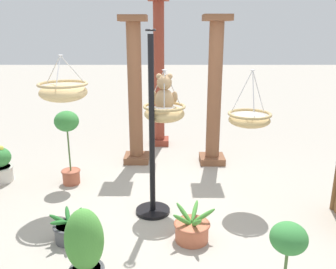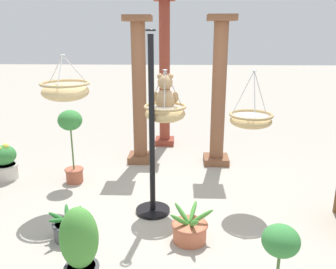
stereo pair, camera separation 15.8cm
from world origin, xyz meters
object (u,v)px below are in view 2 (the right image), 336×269
object	(u,v)px
potted_plant_conical_shrub	(68,228)
hanging_basket_right_low	(251,120)
hanging_basket_with_teddy	(165,112)
greenhouse_pillar_far_back	(139,95)
greenhouse_pillar_right	(165,76)
potted_plant_tall_leafy	(190,229)
hanging_basket_left_high	(65,91)
greenhouse_pillar_left	(219,96)
teddy_bear	(165,95)
display_pole_central	(152,162)
potted_plant_fern_front	(71,138)
potted_plant_bushy_green	(80,246)
potted_plant_small_succulent	(5,162)

from	to	relation	value
potted_plant_conical_shrub	hanging_basket_right_low	bearing A→B (deg)	23.11
hanging_basket_with_teddy	greenhouse_pillar_far_back	distance (m)	1.68
greenhouse_pillar_right	potted_plant_tall_leafy	xyz separation A→B (m)	(0.44, -3.47, -1.25)
potted_plant_tall_leafy	hanging_basket_left_high	bearing A→B (deg)	149.49
potted_plant_conical_shrub	greenhouse_pillar_left	bearing A→B (deg)	52.27
teddy_bear	hanging_basket_left_high	xyz separation A→B (m)	(-1.27, 0.03, 0.05)
display_pole_central	hanging_basket_left_high	world-z (taller)	display_pole_central
hanging_basket_with_teddy	potted_plant_fern_front	xyz separation A→B (m)	(-1.44, 0.64, -0.56)
greenhouse_pillar_far_back	potted_plant_tall_leafy	world-z (taller)	greenhouse_pillar_far_back
hanging_basket_with_teddy	potted_plant_conical_shrub	xyz separation A→B (m)	(-1.06, -0.89, -1.13)
potted_plant_bushy_green	greenhouse_pillar_right	bearing A→B (deg)	82.42
greenhouse_pillar_right	potted_plant_bushy_green	xyz separation A→B (m)	(-0.56, -4.22, -0.99)
teddy_bear	potted_plant_conical_shrub	size ratio (longest dim) A/B	1.13
hanging_basket_left_high	potted_plant_small_succulent	xyz separation A→B (m)	(-1.28, 0.67, -1.25)
hanging_basket_with_teddy	potted_plant_fern_front	bearing A→B (deg)	155.97
display_pole_central	greenhouse_pillar_far_back	bearing A→B (deg)	101.20
hanging_basket_right_low	greenhouse_pillar_far_back	world-z (taller)	greenhouse_pillar_far_back
hanging_basket_with_teddy	greenhouse_pillar_right	bearing A→B (deg)	92.90
hanging_basket_with_teddy	display_pole_central	bearing A→B (deg)	-120.96
hanging_basket_left_high	potted_plant_conical_shrub	world-z (taller)	hanging_basket_left_high
hanging_basket_with_teddy	potted_plant_fern_front	size ratio (longest dim) A/B	0.58
hanging_basket_right_low	potted_plant_bushy_green	distance (m)	2.55
teddy_bear	potted_plant_conical_shrub	xyz separation A→B (m)	(-1.06, -0.91, -1.35)
hanging_basket_with_teddy	potted_plant_bushy_green	distance (m)	1.97
potted_plant_bushy_green	hanging_basket_with_teddy	bearing A→B (deg)	66.97
hanging_basket_right_low	potted_plant_tall_leafy	bearing A→B (deg)	-130.57
greenhouse_pillar_left	potted_plant_small_succulent	world-z (taller)	greenhouse_pillar_left
greenhouse_pillar_left	potted_plant_conical_shrub	xyz separation A→B (m)	(-1.88, -2.44, -1.07)
hanging_basket_right_low	potted_plant_small_succulent	xyz separation A→B (m)	(-3.64, 0.70, -0.90)
greenhouse_pillar_far_back	hanging_basket_left_high	bearing A→B (deg)	-116.07
greenhouse_pillar_far_back	potted_plant_small_succulent	distance (m)	2.40
teddy_bear	hanging_basket_left_high	bearing A→B (deg)	178.55
hanging_basket_right_low	potted_plant_small_succulent	bearing A→B (deg)	169.16
potted_plant_bushy_green	potted_plant_conical_shrub	distance (m)	0.87
greenhouse_pillar_left	potted_plant_tall_leafy	bearing A→B (deg)	-102.02
hanging_basket_left_high	potted_plant_tall_leafy	size ratio (longest dim) A/B	1.20
greenhouse_pillar_right	greenhouse_pillar_far_back	size ratio (longest dim) A/B	1.16
display_pole_central	greenhouse_pillar_right	size ratio (longest dim) A/B	0.79
potted_plant_small_succulent	potted_plant_bushy_green	bearing A→B (deg)	-51.64
hanging_basket_right_low	potted_plant_conical_shrub	world-z (taller)	hanging_basket_right_low
teddy_bear	greenhouse_pillar_left	distance (m)	1.76
hanging_basket_with_teddy	hanging_basket_left_high	distance (m)	1.30
potted_plant_tall_leafy	potted_plant_small_succulent	bearing A→B (deg)	150.83
teddy_bear	hanging_basket_left_high	size ratio (longest dim) A/B	0.78
display_pole_central	greenhouse_pillar_left	xyz separation A→B (m)	(0.98, 1.80, 0.51)
potted_plant_tall_leafy	greenhouse_pillar_left	bearing A→B (deg)	77.98
greenhouse_pillar_left	potted_plant_small_succulent	xyz separation A→B (m)	(-3.39, -0.82, -0.92)
potted_plant_tall_leafy	potted_plant_small_succulent	xyz separation A→B (m)	(-2.87, 1.60, 0.14)
hanging_basket_with_teddy	potted_plant_small_succulent	world-z (taller)	hanging_basket_with_teddy
greenhouse_pillar_far_back	potted_plant_conical_shrub	distance (m)	2.76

